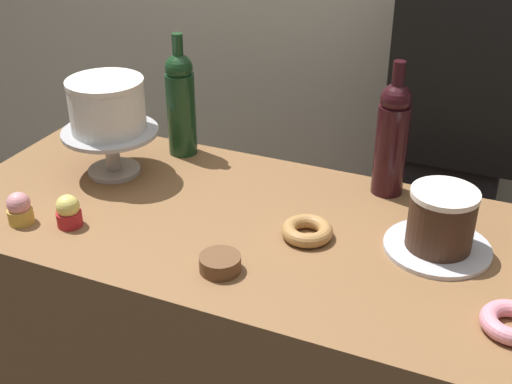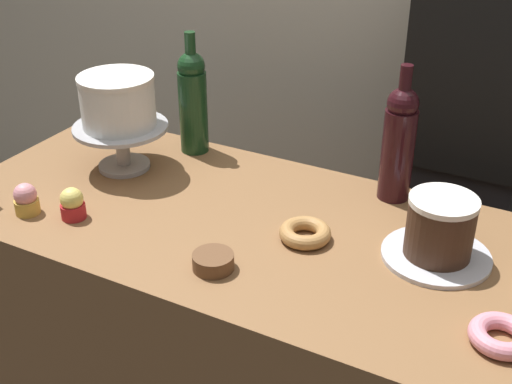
{
  "view_description": "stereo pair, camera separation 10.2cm",
  "coord_description": "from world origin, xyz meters",
  "px_view_note": "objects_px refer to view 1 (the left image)",
  "views": [
    {
      "loc": [
        0.51,
        -1.17,
        1.68
      ],
      "look_at": [
        0.0,
        0.0,
        0.97
      ],
      "focal_mm": 47.21,
      "sensor_mm": 36.0,
      "label": 1
    },
    {
      "loc": [
        0.6,
        -1.13,
        1.68
      ],
      "look_at": [
        0.0,
        0.0,
        0.97
      ],
      "focal_mm": 47.21,
      "sensor_mm": 36.0,
      "label": 2
    }
  ],
  "objects_px": {
    "cupcake_lemon": "(68,212)",
    "donut_maple": "(307,231)",
    "barista_figure": "(451,156)",
    "chocolate_round_cake": "(442,219)",
    "donut_pink": "(512,322)",
    "white_layer_cake": "(107,105)",
    "cookie_stack": "(220,263)",
    "wine_bottle_green": "(181,102)",
    "cake_stand_pedestal": "(111,143)",
    "cupcake_strawberry": "(19,209)",
    "wine_bottle_dark_red": "(392,137)"
  },
  "relations": [
    {
      "from": "cupcake_lemon",
      "to": "donut_maple",
      "type": "height_order",
      "value": "cupcake_lemon"
    },
    {
      "from": "cupcake_lemon",
      "to": "barista_figure",
      "type": "height_order",
      "value": "barista_figure"
    },
    {
      "from": "chocolate_round_cake",
      "to": "donut_pink",
      "type": "xyz_separation_m",
      "value": [
        0.17,
        -0.2,
        -0.06
      ]
    },
    {
      "from": "white_layer_cake",
      "to": "cookie_stack",
      "type": "distance_m",
      "value": 0.54
    },
    {
      "from": "wine_bottle_green",
      "to": "cookie_stack",
      "type": "distance_m",
      "value": 0.58
    },
    {
      "from": "cake_stand_pedestal",
      "to": "cupcake_strawberry",
      "type": "xyz_separation_m",
      "value": [
        -0.05,
        -0.29,
        -0.05
      ]
    },
    {
      "from": "donut_maple",
      "to": "cupcake_strawberry",
      "type": "bearing_deg",
      "value": -161.97
    },
    {
      "from": "wine_bottle_dark_red",
      "to": "cookie_stack",
      "type": "relative_size",
      "value": 3.87
    },
    {
      "from": "white_layer_cake",
      "to": "cupcake_lemon",
      "type": "distance_m",
      "value": 0.3
    },
    {
      "from": "chocolate_round_cake",
      "to": "wine_bottle_dark_red",
      "type": "height_order",
      "value": "wine_bottle_dark_red"
    },
    {
      "from": "cake_stand_pedestal",
      "to": "wine_bottle_dark_red",
      "type": "relative_size",
      "value": 0.73
    },
    {
      "from": "chocolate_round_cake",
      "to": "cupcake_lemon",
      "type": "relative_size",
      "value": 1.86
    },
    {
      "from": "wine_bottle_dark_red",
      "to": "barista_figure",
      "type": "xyz_separation_m",
      "value": [
        0.1,
        0.38,
        -0.2
      ]
    },
    {
      "from": "cupcake_lemon",
      "to": "donut_pink",
      "type": "bearing_deg",
      "value": 1.38
    },
    {
      "from": "donut_maple",
      "to": "wine_bottle_dark_red",
      "type": "bearing_deg",
      "value": 68.39
    },
    {
      "from": "wine_bottle_dark_red",
      "to": "wine_bottle_green",
      "type": "bearing_deg",
      "value": -179.74
    },
    {
      "from": "cupcake_strawberry",
      "to": "barista_figure",
      "type": "bearing_deg",
      "value": 46.08
    },
    {
      "from": "donut_pink",
      "to": "donut_maple",
      "type": "bearing_deg",
      "value": 161.93
    },
    {
      "from": "white_layer_cake",
      "to": "barista_figure",
      "type": "distance_m",
      "value": 0.97
    },
    {
      "from": "wine_bottle_green",
      "to": "cupcake_lemon",
      "type": "xyz_separation_m",
      "value": [
        -0.05,
        -0.43,
        -0.11
      ]
    },
    {
      "from": "chocolate_round_cake",
      "to": "donut_maple",
      "type": "xyz_separation_m",
      "value": [
        -0.27,
        -0.06,
        -0.06
      ]
    },
    {
      "from": "donut_pink",
      "to": "cookie_stack",
      "type": "bearing_deg",
      "value": -175.5
    },
    {
      "from": "wine_bottle_dark_red",
      "to": "donut_maple",
      "type": "distance_m",
      "value": 0.32
    },
    {
      "from": "cupcake_lemon",
      "to": "white_layer_cake",
      "type": "bearing_deg",
      "value": 102.27
    },
    {
      "from": "wine_bottle_green",
      "to": "cupcake_strawberry",
      "type": "height_order",
      "value": "wine_bottle_green"
    },
    {
      "from": "wine_bottle_green",
      "to": "barista_figure",
      "type": "xyz_separation_m",
      "value": [
        0.66,
        0.38,
        -0.2
      ]
    },
    {
      "from": "cake_stand_pedestal",
      "to": "chocolate_round_cake",
      "type": "xyz_separation_m",
      "value": [
        0.82,
        -0.03,
        -0.01
      ]
    },
    {
      "from": "cookie_stack",
      "to": "barista_figure",
      "type": "bearing_deg",
      "value": 68.66
    },
    {
      "from": "cake_stand_pedestal",
      "to": "white_layer_cake",
      "type": "height_order",
      "value": "white_layer_cake"
    },
    {
      "from": "chocolate_round_cake",
      "to": "wine_bottle_green",
      "type": "xyz_separation_m",
      "value": [
        -0.72,
        0.2,
        0.07
      ]
    },
    {
      "from": "cake_stand_pedestal",
      "to": "wine_bottle_green",
      "type": "xyz_separation_m",
      "value": [
        0.1,
        0.18,
        0.06
      ]
    },
    {
      "from": "cupcake_lemon",
      "to": "cookie_stack",
      "type": "bearing_deg",
      "value": -3.12
    },
    {
      "from": "barista_figure",
      "to": "white_layer_cake",
      "type": "bearing_deg",
      "value": -143.9
    },
    {
      "from": "cake_stand_pedestal",
      "to": "wine_bottle_green",
      "type": "bearing_deg",
      "value": 59.56
    },
    {
      "from": "chocolate_round_cake",
      "to": "cookie_stack",
      "type": "relative_size",
      "value": 1.65
    },
    {
      "from": "cupcake_strawberry",
      "to": "cupcake_lemon",
      "type": "height_order",
      "value": "same"
    },
    {
      "from": "chocolate_round_cake",
      "to": "donut_maple",
      "type": "bearing_deg",
      "value": -166.57
    },
    {
      "from": "cupcake_strawberry",
      "to": "cookie_stack",
      "type": "relative_size",
      "value": 0.88
    },
    {
      "from": "cupcake_strawberry",
      "to": "cupcake_lemon",
      "type": "xyz_separation_m",
      "value": [
        0.11,
        0.03,
        0.0
      ]
    },
    {
      "from": "cake_stand_pedestal",
      "to": "barista_figure",
      "type": "height_order",
      "value": "barista_figure"
    },
    {
      "from": "white_layer_cake",
      "to": "wine_bottle_green",
      "type": "xyz_separation_m",
      "value": [
        0.1,
        0.18,
        -0.04
      ]
    },
    {
      "from": "wine_bottle_green",
      "to": "cookie_stack",
      "type": "height_order",
      "value": "wine_bottle_green"
    },
    {
      "from": "barista_figure",
      "to": "cookie_stack",
      "type": "bearing_deg",
      "value": -111.34
    },
    {
      "from": "donut_maple",
      "to": "donut_pink",
      "type": "bearing_deg",
      "value": -18.07
    },
    {
      "from": "wine_bottle_green",
      "to": "donut_pink",
      "type": "distance_m",
      "value": 0.98
    },
    {
      "from": "white_layer_cake",
      "to": "wine_bottle_green",
      "type": "relative_size",
      "value": 0.58
    },
    {
      "from": "chocolate_round_cake",
      "to": "donut_maple",
      "type": "height_order",
      "value": "chocolate_round_cake"
    },
    {
      "from": "cookie_stack",
      "to": "donut_maple",
      "type": "bearing_deg",
      "value": 57.43
    },
    {
      "from": "cake_stand_pedestal",
      "to": "donut_maple",
      "type": "relative_size",
      "value": 2.14
    },
    {
      "from": "wine_bottle_green",
      "to": "donut_pink",
      "type": "relative_size",
      "value": 2.91
    }
  ]
}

